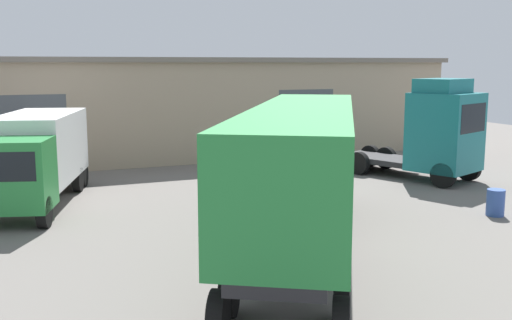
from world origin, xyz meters
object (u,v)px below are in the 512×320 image
tractor_unit_teal (436,133)px  container_trailer_green (302,159)px  oil_drum (495,203)px  box_truck_green (35,154)px

tractor_unit_teal → container_trailer_green: (-9.62, -6.52, 0.44)m
tractor_unit_teal → container_trailer_green: bearing=-77.9°
tractor_unit_teal → oil_drum: size_ratio=7.54×
tractor_unit_teal → oil_drum: bearing=-41.8°
container_trailer_green → oil_drum: size_ratio=13.60×
container_trailer_green → box_truck_green: size_ratio=1.55×
container_trailer_green → oil_drum: container_trailer_green is taller
tractor_unit_teal → box_truck_green: (-15.89, 1.95, -0.24)m
container_trailer_green → box_truck_green: (-6.26, 8.47, -0.68)m
tractor_unit_teal → box_truck_green: size_ratio=0.86×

